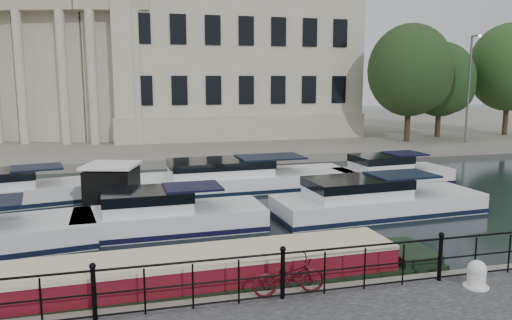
{
  "coord_description": "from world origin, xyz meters",
  "views": [
    {
      "loc": [
        -3.24,
        -12.27,
        5.4
      ],
      "look_at": [
        0.5,
        2.0,
        3.0
      ],
      "focal_mm": 35.0,
      "sensor_mm": 36.0,
      "label": 1
    }
  ],
  "objects_px": {
    "bicycle": "(289,276)",
    "mooring_bollard": "(477,275)",
    "narrowboat": "(167,290)",
    "harbour_hut": "(113,193)"
  },
  "relations": [
    {
      "from": "bicycle",
      "to": "mooring_bollard",
      "type": "relative_size",
      "value": 2.56
    },
    {
      "from": "bicycle",
      "to": "harbour_hut",
      "type": "height_order",
      "value": "harbour_hut"
    },
    {
      "from": "narrowboat",
      "to": "bicycle",
      "type": "bearing_deg",
      "value": -29.18
    },
    {
      "from": "bicycle",
      "to": "narrowboat",
      "type": "xyz_separation_m",
      "value": [
        -2.64,
        1.37,
        -0.63
      ]
    },
    {
      "from": "mooring_bollard",
      "to": "narrowboat",
      "type": "bearing_deg",
      "value": 163.37
    },
    {
      "from": "harbour_hut",
      "to": "narrowboat",
      "type": "bearing_deg",
      "value": -64.04
    },
    {
      "from": "mooring_bollard",
      "to": "harbour_hut",
      "type": "relative_size",
      "value": 0.21
    },
    {
      "from": "narrowboat",
      "to": "harbour_hut",
      "type": "distance_m",
      "value": 8.7
    },
    {
      "from": "narrowboat",
      "to": "harbour_hut",
      "type": "height_order",
      "value": "harbour_hut"
    },
    {
      "from": "bicycle",
      "to": "mooring_bollard",
      "type": "bearing_deg",
      "value": -99.68
    }
  ]
}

